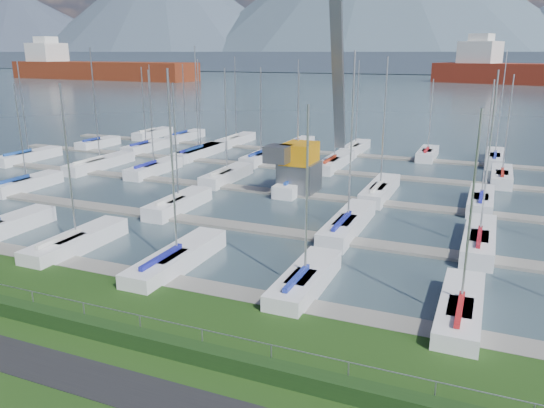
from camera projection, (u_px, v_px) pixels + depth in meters
The scene contains 10 objects.
path at pixel (115, 386), 19.50m from camera, with size 160.00×2.00×0.04m, color black.
water at pixel (473, 79), 252.71m from camera, with size 800.00×540.00×0.20m, color #3B4D56.
hedge at pixel (155, 343), 21.71m from camera, with size 80.00×0.70×0.70m, color #1A3513.
fence at pixel (160, 320), 21.83m from camera, with size 0.04×0.04×80.00m, color gray.
foothill at pixel (480, 62), 312.99m from camera, with size 900.00×80.00×12.00m, color #414E60.
mountains at pixel (502, 0), 365.16m from camera, with size 1190.00×360.00×115.00m.
docks at pixel (335, 199), 45.27m from camera, with size 90.00×41.60×0.25m.
crane at pixel (309, 129), 46.77m from camera, with size 5.38×13.24×22.35m.
cargo_ship_west at pixel (94, 71), 245.18m from camera, with size 98.39×25.29×21.50m.
sailboat_fleet at pixel (323, 127), 47.47m from camera, with size 75.51×49.53×13.25m.
Camera 1 is at (11.89, -16.34, 11.83)m, focal length 35.00 mm.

